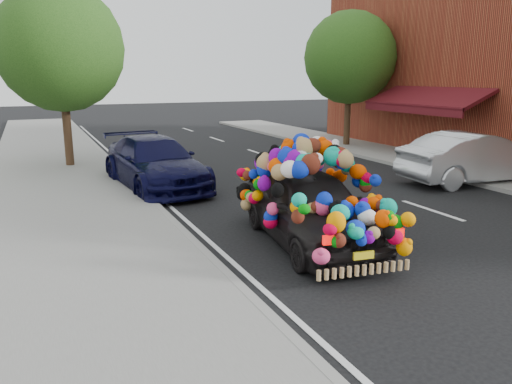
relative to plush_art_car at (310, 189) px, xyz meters
The scene contains 10 objects.
ground 1.35m from the plush_art_car, 72.65° to the left, with size 100.00×100.00×0.00m, color black.
sidewalk 4.24m from the plush_art_car, 168.62° to the left, with size 4.00×60.00×0.12m, color gray.
kerb 2.45m from the plush_art_car, 158.77° to the left, with size 0.15×60.00×0.13m, color gray.
footpath_far 9.33m from the plush_art_car, 24.28° to the left, with size 3.00×40.00×0.12m, color gray.
lane_markings 4.08m from the plush_art_car, 11.93° to the left, with size 6.00×50.00×0.01m, color silver, non-canonical shape.
tree_near_sidewalk 11.30m from the plush_art_car, 108.97° to the left, with size 4.20×4.20×6.13m.
tree_far_b 13.90m from the plush_art_car, 52.65° to the left, with size 4.00×4.00×5.90m.
plush_art_car is the anchor object (origin of this frame).
navy_sedan 6.27m from the plush_art_car, 104.30° to the left, with size 2.01×4.94×1.43m, color black.
silver_hatchback 7.75m from the plush_art_car, 20.51° to the left, with size 1.61×4.60×1.52m, color #B7B9BE.
Camera 1 is at (-4.97, -8.73, 3.14)m, focal length 35.00 mm.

